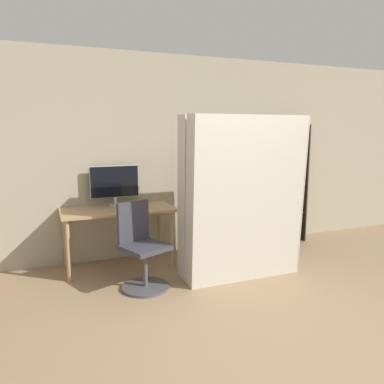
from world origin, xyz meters
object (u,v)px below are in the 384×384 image
Objects in this scene: monitor at (115,183)px; mattress_near at (247,199)px; office_chair at (142,253)px; bookshelf at (275,188)px; mattress_far at (236,195)px.

mattress_near is (1.27, -1.16, -0.10)m from monitor.
bookshelf reaches higher than office_chair.
bookshelf is at bearing 21.58° from office_chair.
office_chair is 1.32m from mattress_near.
bookshelf is (2.32, 0.92, 0.45)m from office_chair.
monitor is at bearing 137.62° from mattress_near.
mattress_far is (1.17, 0.05, 0.55)m from office_chair.
mattress_near is 1.00× the size of mattress_far.
monitor is 0.67× the size of office_chair.
mattress_far reaches higher than monitor.
mattress_far is at bearing 90.00° from mattress_near.
office_chair is at bearing -177.59° from mattress_far.
bookshelf is at bearing 37.11° from mattress_far.
monitor is 0.35× the size of bookshelf.
bookshelf is (2.42, -0.03, -0.20)m from monitor.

